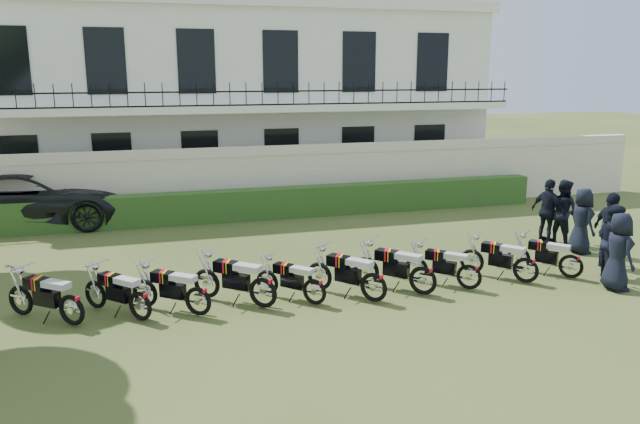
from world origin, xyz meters
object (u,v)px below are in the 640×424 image
object	(u,v)px
motorcycle_0	(71,303)
officer_2	(610,231)
officer_5	(548,211)
motorcycle_7	(469,271)
motorcycle_4	(314,285)
officer_3	(582,221)
motorcycle_8	(526,264)
motorcycle_1	(140,299)
motorcycle_2	(198,294)
motorcycle_3	(263,285)
motorcycle_9	(571,261)
officer_0	(619,252)
suv	(30,199)
motorcycle_5	(374,280)
officer_4	(563,211)
officer_1	(614,241)
motorcycle_6	(423,274)

from	to	relation	value
motorcycle_0	officer_2	bearing A→B (deg)	-49.85
officer_5	motorcycle_7	bearing A→B (deg)	107.12
motorcycle_4	officer_3	bearing A→B (deg)	-31.40
motorcycle_4	motorcycle_8	world-z (taller)	motorcycle_8
motorcycle_1	officer_2	bearing A→B (deg)	-41.89
motorcycle_0	motorcycle_7	bearing A→B (deg)	-52.84
motorcycle_2	motorcycle_3	size ratio (longest dim) A/B	0.96
motorcycle_2	motorcycle_9	world-z (taller)	motorcycle_2
motorcycle_8	officer_0	size ratio (longest dim) A/B	0.83
motorcycle_8	officer_0	xyz separation A→B (m)	(1.72, -0.88, 0.41)
motorcycle_8	officer_0	bearing A→B (deg)	-68.21
motorcycle_9	suv	size ratio (longest dim) A/B	0.22
officer_0	officer_3	xyz separation A→B (m)	(1.14, 2.68, -0.00)
officer_3	officer_5	bearing A→B (deg)	15.35
officer_5	motorcycle_2	bearing A→B (deg)	87.16
motorcycle_8	officer_5	distance (m)	3.98
motorcycle_9	motorcycle_5	bearing A→B (deg)	141.24
motorcycle_4	motorcycle_8	xyz separation A→B (m)	(5.03, -0.01, 0.03)
motorcycle_0	motorcycle_1	world-z (taller)	motorcycle_0
suv	officer_4	size ratio (longest dim) A/B	3.42
motorcycle_7	officer_4	distance (m)	5.30
officer_1	officer_3	distance (m)	2.05
officer_5	motorcycle_6	bearing A→B (deg)	101.08
motorcycle_3	motorcycle_5	size ratio (longest dim) A/B	1.03
motorcycle_9	suv	bearing A→B (deg)	104.34
motorcycle_7	motorcycle_9	xyz separation A→B (m)	(2.69, 0.04, -0.01)
officer_3	motorcycle_1	bearing A→B (deg)	102.79
suv	officer_4	xyz separation A→B (m)	(14.81, -6.28, 0.04)
motorcycle_0	officer_1	world-z (taller)	officer_1
motorcycle_2	officer_5	xyz separation A→B (m)	(10.06, 2.88, 0.44)
motorcycle_5	motorcycle_6	bearing A→B (deg)	-36.33
motorcycle_1	motorcycle_4	world-z (taller)	motorcycle_1
suv	motorcycle_6	bearing A→B (deg)	-133.94
motorcycle_0	officer_3	distance (m)	12.75
motorcycle_7	officer_2	xyz separation A→B (m)	(4.11, 0.52, 0.50)
officer_0	motorcycle_5	bearing A→B (deg)	89.27
motorcycle_1	officer_5	world-z (taller)	officer_5
motorcycle_5	motorcycle_7	xyz separation A→B (m)	(2.32, 0.14, -0.05)
motorcycle_7	officer_0	size ratio (longest dim) A/B	0.77
motorcycle_4	officer_3	world-z (taller)	officer_3
motorcycle_5	motorcycle_6	world-z (taller)	motorcycle_6
motorcycle_2	motorcycle_4	xyz separation A→B (m)	(2.39, -0.05, -0.03)
motorcycle_1	officer_5	xyz separation A→B (m)	(11.17, 2.82, 0.45)
motorcycle_9	suv	xyz separation A→B (m)	(-13.03, 9.06, 0.42)
motorcycle_6	suv	xyz separation A→B (m)	(-9.20, 9.14, 0.36)
motorcycle_8	suv	distance (m)	14.90
motorcycle_6	motorcycle_1	bearing A→B (deg)	134.54
motorcycle_4	motorcycle_7	world-z (taller)	motorcycle_7
motorcycle_2	officer_0	bearing A→B (deg)	-58.30
motorcycle_2	motorcycle_4	distance (m)	2.39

